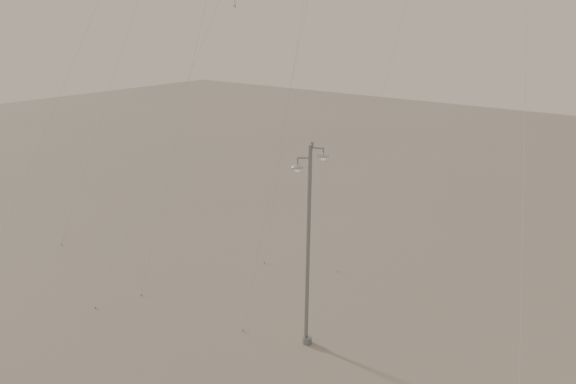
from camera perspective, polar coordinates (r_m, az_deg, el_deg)
The scene contains 5 objects.
ground at distance 28.62m, azimuth -10.32°, elevation -15.46°, with size 160.00×160.00×0.00m, color gray.
street_lamp at distance 28.11m, azimuth 1.83°, elevation -4.34°, with size 1.49×1.01×9.45m.
kite_3 at distance 32.97m, azimuth -7.65°, elevation 12.67°, with size 3.75×7.41×16.87m.
kite_4 at distance 25.89m, azimuth 20.42°, elevation 14.87°, with size 5.52×10.97×20.20m.
kite_6 at distance 36.39m, azimuth -17.11°, elevation 14.21°, with size 6.42×7.15×18.81m.
Camera 1 is at (18.73, -15.68, 14.90)m, focal length 40.00 mm.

